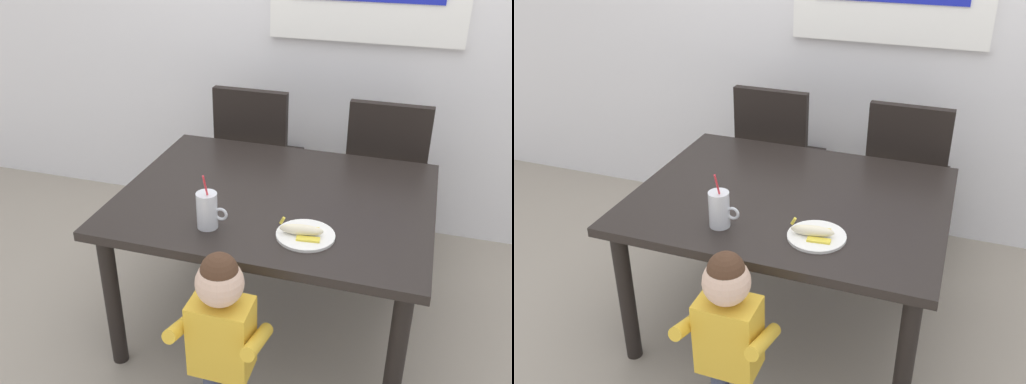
# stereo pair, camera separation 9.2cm
# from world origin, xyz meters

# --- Properties ---
(ground_plane) EXTENTS (24.00, 24.00, 0.00)m
(ground_plane) POSITION_xyz_m (0.00, 0.00, 0.00)
(ground_plane) COLOR #9E9384
(dining_table) EXTENTS (1.36, 1.08, 0.71)m
(dining_table) POSITION_xyz_m (0.00, 0.00, 0.63)
(dining_table) COLOR black
(dining_table) RESTS_ON ground
(dining_chair_left) EXTENTS (0.44, 0.44, 0.96)m
(dining_chair_left) POSITION_xyz_m (-0.34, 0.79, 0.54)
(dining_chair_left) COLOR black
(dining_chair_left) RESTS_ON ground
(dining_chair_right) EXTENTS (0.44, 0.45, 0.96)m
(dining_chair_right) POSITION_xyz_m (0.42, 0.78, 0.54)
(dining_chair_right) COLOR black
(dining_chair_right) RESTS_ON ground
(toddler_standing) EXTENTS (0.33, 0.24, 0.84)m
(toddler_standing) POSITION_xyz_m (-0.01, -0.69, 0.53)
(toddler_standing) COLOR #3F4760
(toddler_standing) RESTS_ON ground
(milk_cup) EXTENTS (0.13, 0.09, 0.25)m
(milk_cup) POSITION_xyz_m (-0.19, -0.34, 0.78)
(milk_cup) COLOR silver
(milk_cup) RESTS_ON dining_table
(snack_plate) EXTENTS (0.23, 0.23, 0.01)m
(snack_plate) POSITION_xyz_m (0.20, -0.30, 0.72)
(snack_plate) COLOR white
(snack_plate) RESTS_ON dining_table
(peeled_banana) EXTENTS (0.17, 0.11, 0.07)m
(peeled_banana) POSITION_xyz_m (0.19, -0.30, 0.74)
(peeled_banana) COLOR #F4EAC6
(peeled_banana) RESTS_ON snack_plate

